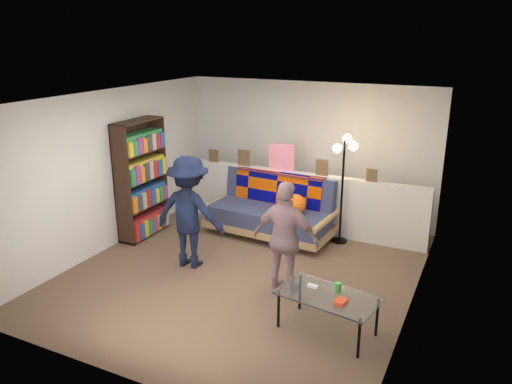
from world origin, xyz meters
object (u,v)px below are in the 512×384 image
Objects in this scene: futon_sofa at (272,211)px; floor_lamp at (344,167)px; person_left at (189,212)px; bookshelf at (142,183)px; person_right at (286,239)px; coffee_table at (328,298)px.

futon_sofa is 1.38m from floor_lamp.
floor_lamp is 2.46m from person_left.
person_right is (2.83, -0.78, -0.15)m from bookshelf.
bookshelf is at bearing -29.71° from person_left.
futon_sofa is 1.97m from person_right.
person_right reaches higher than futon_sofa.
person_right is at bearing -94.73° from floor_lamp.
floor_lamp is at bearing 20.75° from bookshelf.
futon_sofa is 1.33× the size of person_left.
person_left is 1.08× the size of person_right.
coffee_table is 0.73× the size of person_left.
futon_sofa is 1.12× the size of bookshelf.
futon_sofa is at bearing -115.44° from person_left.
coffee_table is at bearing -53.51° from futon_sofa.
floor_lamp is 1.16× the size of person_right.
person_left reaches higher than coffee_table.
bookshelf reaches higher than person_right.
coffee_table is 2.70m from floor_lamp.
floor_lamp is 1.08× the size of person_left.
floor_lamp reaches higher than person_right.
bookshelf is 2.94m from person_right.
bookshelf is at bearing -154.17° from futon_sofa.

